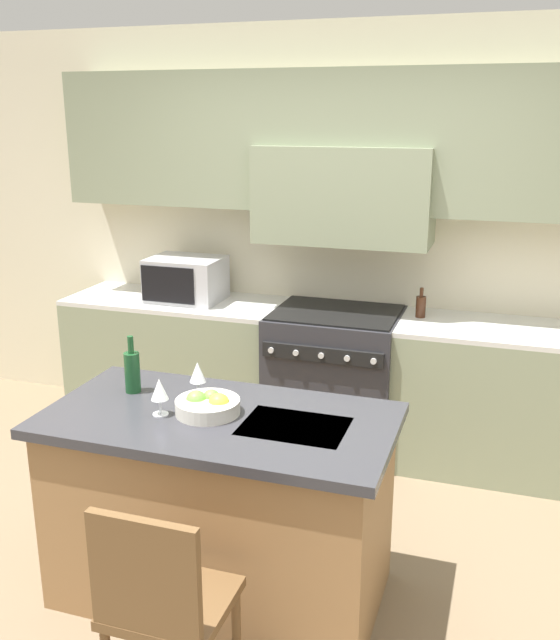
% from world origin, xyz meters
% --- Properties ---
extents(ground_plane, '(10.00, 10.00, 0.00)m').
position_xyz_m(ground_plane, '(0.00, 0.00, 0.00)').
color(ground_plane, '#7A664C').
extents(back_cabinetry, '(10.00, 0.46, 2.70)m').
position_xyz_m(back_cabinetry, '(0.00, 1.94, 1.61)').
color(back_cabinetry, beige).
rests_on(back_cabinetry, ground_plane).
extents(back_counter, '(3.76, 0.62, 0.92)m').
position_xyz_m(back_counter, '(-0.00, 1.70, 0.46)').
color(back_counter, gray).
rests_on(back_counter, ground_plane).
extents(range_stove, '(0.81, 0.70, 0.93)m').
position_xyz_m(range_stove, '(0.00, 1.67, 0.47)').
color(range_stove, '#2D2D33').
rests_on(range_stove, ground_plane).
extents(microwave, '(0.48, 0.38, 0.29)m').
position_xyz_m(microwave, '(-1.05, 1.69, 1.06)').
color(microwave, '#B7B7BC').
rests_on(microwave, back_counter).
extents(kitchen_island, '(1.53, 0.80, 0.89)m').
position_xyz_m(kitchen_island, '(-0.12, 0.05, 0.45)').
color(kitchen_island, olive).
rests_on(kitchen_island, ground_plane).
extents(island_chair, '(0.42, 0.40, 0.90)m').
position_xyz_m(island_chair, '(-0.03, -0.69, 0.51)').
color(island_chair, brown).
rests_on(island_chair, ground_plane).
extents(wine_bottle, '(0.07, 0.07, 0.27)m').
position_xyz_m(wine_bottle, '(-0.61, 0.18, 0.99)').
color(wine_bottle, '#194723').
rests_on(wine_bottle, kitchen_island).
extents(wine_glass_near, '(0.08, 0.08, 0.17)m').
position_xyz_m(wine_glass_near, '(-0.36, -0.02, 1.00)').
color(wine_glass_near, white).
rests_on(wine_glass_near, kitchen_island).
extents(wine_glass_far, '(0.08, 0.08, 0.17)m').
position_xyz_m(wine_glass_far, '(-0.29, 0.22, 1.00)').
color(wine_glass_far, white).
rests_on(wine_glass_far, kitchen_island).
extents(fruit_bowl, '(0.28, 0.28, 0.10)m').
position_xyz_m(fruit_bowl, '(-0.17, 0.06, 0.93)').
color(fruit_bowl, silver).
rests_on(fruit_bowl, kitchen_island).
extents(oil_bottle_on_counter, '(0.06, 0.06, 0.19)m').
position_xyz_m(oil_bottle_on_counter, '(0.52, 1.77, 0.99)').
color(oil_bottle_on_counter, '#422314').
rests_on(oil_bottle_on_counter, back_counter).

